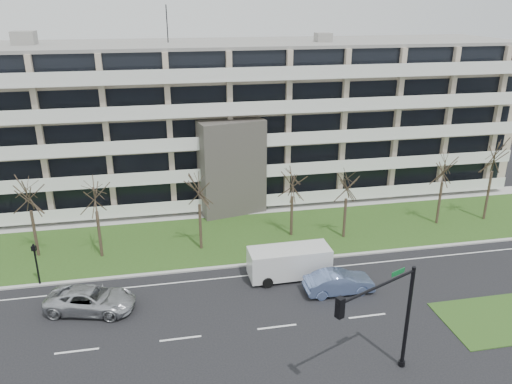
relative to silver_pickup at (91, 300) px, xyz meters
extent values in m
plane|color=black|center=(11.56, -4.12, -0.80)|extent=(160.00, 160.00, 0.00)
cube|color=#2B4918|center=(11.56, 8.88, -0.77)|extent=(90.00, 10.00, 0.06)
cube|color=#B2B2AD|center=(11.56, 3.88, -0.74)|extent=(90.00, 0.35, 0.12)
cube|color=#B2B2AD|center=(11.56, 14.38, -0.76)|extent=(90.00, 2.00, 0.08)
cube|color=#2B4918|center=(25.56, -6.12, -0.77)|extent=(7.00, 5.00, 0.06)
cube|color=white|center=(11.56, 2.38, -0.79)|extent=(90.00, 0.12, 0.01)
cube|color=#B5A78D|center=(11.56, 21.38, 6.70)|extent=(60.00, 12.00, 15.00)
cube|color=gray|center=(11.56, 21.38, 14.35)|extent=(60.50, 12.50, 0.30)
cube|color=#4C4742|center=(11.56, 14.38, 3.70)|extent=(6.39, 3.69, 9.00)
cube|color=black|center=(11.56, 14.18, 1.20)|extent=(4.92, 1.19, 3.50)
cube|color=gray|center=(-6.44, 21.38, 15.10)|extent=(2.00, 2.00, 1.20)
cylinder|color=black|center=(6.56, 21.38, 16.20)|extent=(0.10, 0.10, 3.50)
cube|color=black|center=(11.56, 15.36, 1.30)|extent=(58.00, 0.10, 1.80)
cube|color=white|center=(11.56, 14.68, -0.20)|extent=(58.00, 1.40, 0.22)
cube|color=white|center=(11.56, 14.03, 0.40)|extent=(58.00, 0.08, 1.00)
cube|color=black|center=(11.56, 15.36, 4.30)|extent=(58.00, 0.10, 1.80)
cube|color=white|center=(11.56, 14.68, 2.80)|extent=(58.00, 1.40, 0.22)
cube|color=white|center=(11.56, 14.03, 3.40)|extent=(58.00, 0.08, 1.00)
cube|color=black|center=(11.56, 15.36, 7.30)|extent=(58.00, 0.10, 1.80)
cube|color=white|center=(11.56, 14.68, 5.80)|extent=(58.00, 1.40, 0.22)
cube|color=white|center=(11.56, 14.03, 6.40)|extent=(58.00, 0.08, 1.00)
cube|color=black|center=(11.56, 15.36, 10.30)|extent=(58.00, 0.10, 1.80)
cube|color=white|center=(11.56, 14.68, 8.80)|extent=(58.00, 1.40, 0.22)
cube|color=white|center=(11.56, 14.03, 9.40)|extent=(58.00, 0.08, 1.00)
cube|color=black|center=(11.56, 15.36, 13.30)|extent=(58.00, 0.10, 1.80)
cube|color=white|center=(11.56, 14.68, 11.80)|extent=(58.00, 1.40, 0.22)
cube|color=white|center=(11.56, 14.03, 12.40)|extent=(58.00, 0.08, 1.00)
imported|color=#B8BABF|center=(0.00, 0.00, 0.00)|extent=(6.25, 4.04, 1.60)
imported|color=#6C84BC|center=(16.70, -1.07, 0.00)|extent=(4.87, 1.72, 1.60)
cube|color=silver|center=(13.82, 1.63, 0.47)|extent=(5.99, 2.31, 2.09)
cube|color=black|center=(13.82, 1.63, 1.07)|extent=(5.54, 2.14, 0.77)
cube|color=silver|center=(16.63, 1.68, 0.30)|extent=(0.42, 2.10, 1.32)
cylinder|color=black|center=(11.97, 0.50, -0.41)|extent=(0.78, 0.29, 0.77)
cylinder|color=black|center=(11.93, 2.70, -0.41)|extent=(0.78, 0.29, 0.77)
cylinder|color=black|center=(15.72, 0.57, -0.41)|extent=(0.78, 0.29, 0.77)
cylinder|color=black|center=(15.68, 2.77, -0.41)|extent=(0.78, 0.29, 0.77)
cylinder|color=black|center=(17.59, -8.90, -0.64)|extent=(0.38, 0.38, 0.31)
cylinder|color=black|center=(17.59, -8.90, 2.34)|extent=(0.21, 0.21, 6.29)
cylinder|color=black|center=(15.10, -10.02, 5.28)|extent=(5.03, 2.36, 0.15)
cube|color=black|center=(12.81, -11.05, 5.07)|extent=(0.44, 0.44, 1.05)
sphere|color=red|center=(12.81, -11.05, 5.40)|extent=(0.21, 0.21, 0.21)
sphere|color=orange|center=(12.81, -11.05, 5.07)|extent=(0.21, 0.21, 0.21)
sphere|color=green|center=(12.81, -11.05, 4.73)|extent=(0.21, 0.21, 0.21)
cube|color=#0C5926|center=(16.44, -9.42, 5.59)|extent=(0.88, 0.42, 0.26)
cylinder|color=black|center=(-4.01, 3.96, 0.84)|extent=(0.13, 0.13, 3.28)
cube|color=black|center=(-4.01, 3.96, 2.15)|extent=(0.35, 0.31, 0.35)
sphere|color=red|center=(-4.01, 3.96, 2.15)|extent=(0.15, 0.15, 0.15)
cylinder|color=#382B21|center=(-5.02, 8.64, 1.16)|extent=(0.24, 0.24, 3.92)
cylinder|color=#382B21|center=(-0.02, 7.53, 1.15)|extent=(0.24, 0.24, 3.90)
cylinder|color=#382B21|center=(7.88, 7.35, 1.17)|extent=(0.24, 0.24, 3.93)
cylinder|color=#382B21|center=(15.78, 8.36, 1.01)|extent=(0.24, 0.24, 3.63)
cylinder|color=#382B21|center=(20.13, 7.14, 0.99)|extent=(0.24, 0.24, 3.57)
cylinder|color=#382B21|center=(29.48, 8.16, 1.21)|extent=(0.24, 0.24, 4.03)
cylinder|color=#382B21|center=(34.32, 8.19, 1.57)|extent=(0.24, 0.24, 4.73)
camera|label=1|loc=(5.24, -29.47, 18.31)|focal=35.00mm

